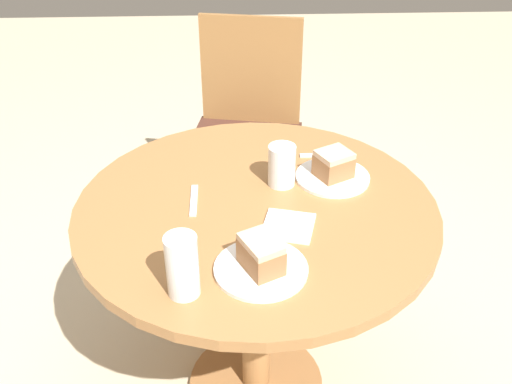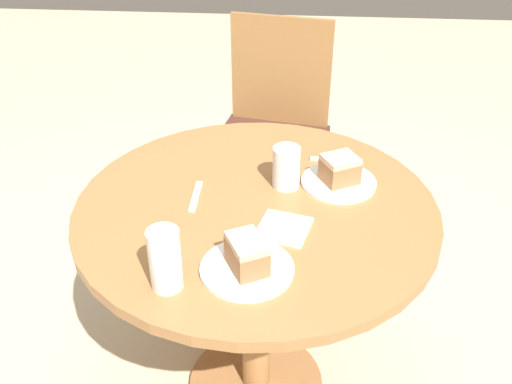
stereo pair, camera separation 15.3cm
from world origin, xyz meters
The scene contains 11 objects.
table centered at (0.00, 0.00, 0.57)m, with size 0.95×0.95×0.72m.
chair centered at (-0.01, 0.86, 0.48)m, with size 0.51×0.54×0.90m.
plate_near centered at (0.22, 0.12, 0.72)m, with size 0.21×0.21×0.01m.
plate_far centered at (0.00, -0.26, 0.72)m, with size 0.21×0.21×0.01m.
cake_slice_near centered at (0.22, 0.12, 0.76)m, with size 0.12×0.11×0.07m.
cake_slice_far centered at (0.00, -0.26, 0.76)m, with size 0.11×0.12×0.08m.
glass_lemonade centered at (0.07, 0.10, 0.77)m, with size 0.07×0.07×0.12m.
glass_water centered at (-0.17, -0.32, 0.78)m, with size 0.07×0.07×0.15m.
napkin_stack centered at (0.08, -0.10, 0.72)m, with size 0.15×0.15×0.01m.
fork centered at (0.22, 0.25, 0.72)m, with size 0.15×0.02×0.00m.
spoon centered at (-0.16, 0.02, 0.72)m, with size 0.02×0.14×0.00m.
Camera 1 is at (-0.05, -1.28, 1.60)m, focal length 42.00 mm.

